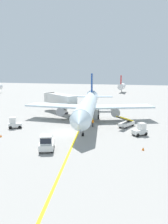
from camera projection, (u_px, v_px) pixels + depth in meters
name	position (u px, v px, depth m)	size (l,w,h in m)	color
ground_plane	(63.00, 133.00, 38.46)	(300.00, 300.00, 0.00)	gray
taxi_line_yellow	(81.00, 127.00, 42.71)	(0.30, 80.00, 0.01)	yellow
airliner	(88.00, 105.00, 47.59)	(28.03, 35.13, 10.10)	silver
jet_bridge	(58.00, 99.00, 57.62)	(11.72, 9.69, 4.85)	silver
pushback_tug	(47.00, 143.00, 29.74)	(3.11, 4.05, 2.20)	silver
baggage_tug_near_wing	(140.00, 130.00, 36.68)	(2.66, 2.56, 2.10)	silver
baggage_tug_by_cargo_door	(14.00, 123.00, 41.35)	(2.73, 2.29, 2.10)	silver
belt_loader_forward_hold	(126.00, 123.00, 42.43)	(3.21, 5.07, 2.59)	silver
ground_crew_marshaller	(93.00, 122.00, 42.20)	(0.36, 0.24, 1.70)	#26262D
safety_cone_nose_left	(1.00, 136.00, 35.79)	(0.36, 0.36, 0.44)	orange
safety_cone_nose_right	(71.00, 122.00, 46.11)	(0.36, 0.36, 0.44)	orange
safety_cone_wingtip_left	(143.00, 149.00, 29.77)	(0.36, 0.36, 0.44)	orange
distant_aircraft_mid_left	(122.00, 86.00, 112.95)	(3.00, 10.10, 8.80)	silver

